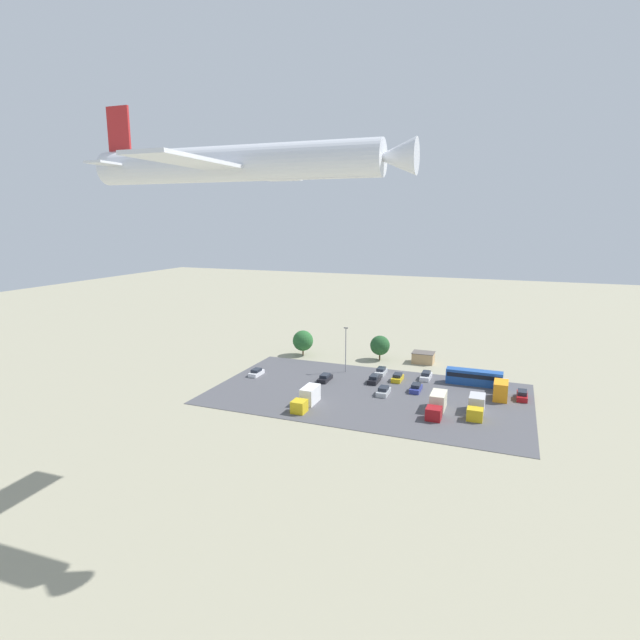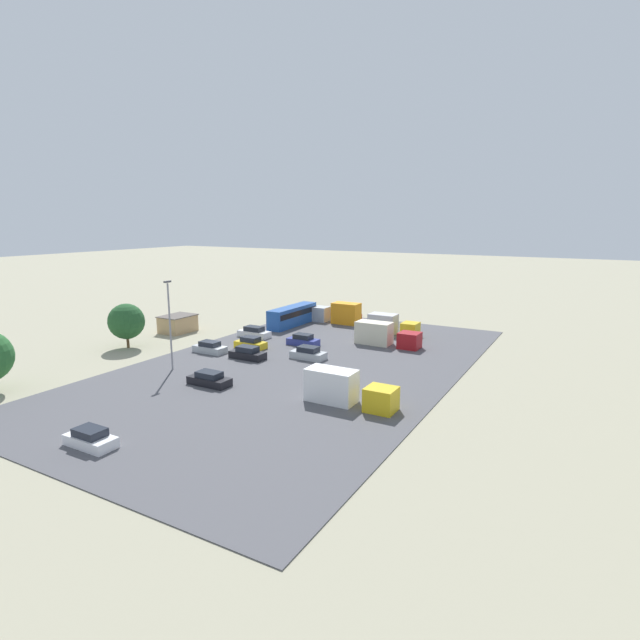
{
  "view_description": "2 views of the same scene",
  "coord_description": "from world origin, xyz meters",
  "px_view_note": "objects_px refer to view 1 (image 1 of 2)",
  "views": [
    {
      "loc": [
        -24.55,
        100.27,
        32.74
      ],
      "look_at": [
        1.87,
        32.37,
        18.26
      ],
      "focal_mm": 28.0,
      "sensor_mm": 36.0,
      "label": 1
    },
    {
      "loc": [
        47.37,
        40.99,
        16.61
      ],
      "look_at": [
        -3.62,
        12.23,
        4.87
      ],
      "focal_mm": 28.0,
      "sensor_mm": 36.0,
      "label": 2
    }
  ],
  "objects_px": {
    "parked_car_6": "(384,391)",
    "parked_truck_3": "(437,404)",
    "parked_car_3": "(426,376)",
    "shed_building": "(423,358)",
    "parked_car_2": "(374,379)",
    "parked_car_8": "(381,371)",
    "parked_car_7": "(256,373)",
    "parked_car_0": "(325,378)",
    "bus": "(474,377)",
    "parked_car_4": "(398,378)",
    "airplane": "(243,163)",
    "parked_truck_2": "(476,406)",
    "parked_truck_0": "(307,398)",
    "parked_truck_1": "(501,389)",
    "parked_car_5": "(416,388)",
    "parked_car_1": "(522,395)"
  },
  "relations": [
    {
      "from": "parked_car_3",
      "to": "parked_truck_3",
      "type": "distance_m",
      "value": 18.66
    },
    {
      "from": "parked_car_1",
      "to": "parked_car_5",
      "type": "distance_m",
      "value": 19.52
    },
    {
      "from": "bus",
      "to": "parked_car_1",
      "type": "distance_m",
      "value": 10.55
    },
    {
      "from": "parked_car_2",
      "to": "parked_car_7",
      "type": "distance_m",
      "value": 25.37
    },
    {
      "from": "parked_car_7",
      "to": "parked_car_3",
      "type": "bearing_deg",
      "value": -162.69
    },
    {
      "from": "parked_car_2",
      "to": "parked_car_4",
      "type": "bearing_deg",
      "value": 33.1
    },
    {
      "from": "parked_car_0",
      "to": "parked_truck_3",
      "type": "bearing_deg",
      "value": -20.63
    },
    {
      "from": "parked_car_4",
      "to": "parked_truck_0",
      "type": "xyz_separation_m",
      "value": [
        12.07,
        19.9,
        0.76
      ]
    },
    {
      "from": "parked_truck_0",
      "to": "airplane",
      "type": "distance_m",
      "value": 48.95
    },
    {
      "from": "shed_building",
      "to": "airplane",
      "type": "distance_m",
      "value": 77.04
    },
    {
      "from": "shed_building",
      "to": "parked_truck_2",
      "type": "distance_m",
      "value": 31.91
    },
    {
      "from": "parked_car_3",
      "to": "parked_truck_2",
      "type": "relative_size",
      "value": 0.65
    },
    {
      "from": "parked_truck_0",
      "to": "shed_building",
      "type": "bearing_deg",
      "value": -112.46
    },
    {
      "from": "parked_car_0",
      "to": "parked_car_7",
      "type": "height_order",
      "value": "parked_car_7"
    },
    {
      "from": "bus",
      "to": "parked_car_0",
      "type": "bearing_deg",
      "value": -73.74
    },
    {
      "from": "parked_car_1",
      "to": "parked_truck_1",
      "type": "height_order",
      "value": "parked_truck_1"
    },
    {
      "from": "parked_car_4",
      "to": "parked_car_6",
      "type": "distance_m",
      "value": 9.25
    },
    {
      "from": "parked_car_2",
      "to": "parked_car_8",
      "type": "bearing_deg",
      "value": 90.67
    },
    {
      "from": "parked_car_8",
      "to": "parked_truck_0",
      "type": "bearing_deg",
      "value": 71.43
    },
    {
      "from": "parked_car_3",
      "to": "parked_truck_3",
      "type": "height_order",
      "value": "parked_truck_3"
    },
    {
      "from": "parked_car_8",
      "to": "parked_truck_2",
      "type": "height_order",
      "value": "parked_truck_2"
    },
    {
      "from": "parked_car_5",
      "to": "airplane",
      "type": "relative_size",
      "value": 0.12
    },
    {
      "from": "airplane",
      "to": "bus",
      "type": "bearing_deg",
      "value": 157.0
    },
    {
      "from": "shed_building",
      "to": "parked_car_0",
      "type": "xyz_separation_m",
      "value": [
        16.71,
        21.09,
        -0.62
      ]
    },
    {
      "from": "parked_car_2",
      "to": "parked_truck_2",
      "type": "xyz_separation_m",
      "value": [
        -20.89,
        10.25,
        0.71
      ]
    },
    {
      "from": "parked_car_2",
      "to": "parked_car_3",
      "type": "xyz_separation_m",
      "value": [
        -9.58,
        -6.18,
        0.01
      ]
    },
    {
      "from": "parked_car_0",
      "to": "parked_truck_1",
      "type": "relative_size",
      "value": 0.57
    },
    {
      "from": "bus",
      "to": "parked_truck_0",
      "type": "distance_m",
      "value": 35.52
    },
    {
      "from": "parked_truck_1",
      "to": "parked_truck_3",
      "type": "height_order",
      "value": "parked_truck_1"
    },
    {
      "from": "bus",
      "to": "parked_car_7",
      "type": "height_order",
      "value": "bus"
    },
    {
      "from": "parked_car_3",
      "to": "parked_car_5",
      "type": "height_order",
      "value": "parked_car_3"
    },
    {
      "from": "parked_car_5",
      "to": "airplane",
      "type": "distance_m",
      "value": 60.6
    },
    {
      "from": "shed_building",
      "to": "parked_car_4",
      "type": "relative_size",
      "value": 1.22
    },
    {
      "from": "bus",
      "to": "shed_building",
      "type": "bearing_deg",
      "value": -135.42
    },
    {
      "from": "parked_car_6",
      "to": "parked_truck_1",
      "type": "xyz_separation_m",
      "value": [
        -20.97,
        -6.63,
        0.92
      ]
    },
    {
      "from": "shed_building",
      "to": "parked_car_6",
      "type": "bearing_deg",
      "value": 82.47
    },
    {
      "from": "parked_car_7",
      "to": "parked_car_4",
      "type": "bearing_deg",
      "value": -165.87
    },
    {
      "from": "parked_truck_1",
      "to": "parked_car_5",
      "type": "bearing_deg",
      "value": -170.59
    },
    {
      "from": "parked_car_0",
      "to": "parked_truck_2",
      "type": "xyz_separation_m",
      "value": [
        -30.72,
        7.58,
        0.76
      ]
    },
    {
      "from": "bus",
      "to": "parked_car_0",
      "type": "height_order",
      "value": "bus"
    },
    {
      "from": "parked_car_5",
      "to": "parked_truck_1",
      "type": "xyz_separation_m",
      "value": [
        -15.5,
        -2.57,
        0.93
      ]
    },
    {
      "from": "parked_car_7",
      "to": "parked_car_2",
      "type": "bearing_deg",
      "value": -169.6
    },
    {
      "from": "parked_car_6",
      "to": "parked_truck_3",
      "type": "xyz_separation_m",
      "value": [
        -10.85,
        5.36,
        0.74
      ]
    },
    {
      "from": "parked_car_1",
      "to": "parked_car_2",
      "type": "xyz_separation_m",
      "value": [
        28.36,
        0.52,
        -0.04
      ]
    },
    {
      "from": "parked_car_4",
      "to": "parked_car_7",
      "type": "distance_m",
      "value": 30.11
    },
    {
      "from": "parked_car_3",
      "to": "parked_car_6",
      "type": "distance_m",
      "value": 13.98
    },
    {
      "from": "parked_truck_0",
      "to": "parked_car_3",
      "type": "bearing_deg",
      "value": -126.74
    },
    {
      "from": "parked_car_0",
      "to": "parked_car_4",
      "type": "distance_m",
      "value": 15.1
    },
    {
      "from": "parked_car_6",
      "to": "parked_car_0",
      "type": "bearing_deg",
      "value": 164.3
    },
    {
      "from": "parked_car_8",
      "to": "parked_truck_2",
      "type": "xyz_separation_m",
      "value": [
        -20.96,
        16.2,
        0.74
      ]
    }
  ]
}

